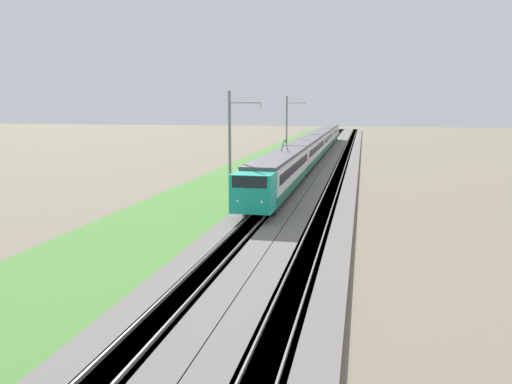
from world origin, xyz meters
TOP-DOWN VIEW (x-y plane):
  - ballast_main at (50.00, 0.00)m, footprint 240.00×4.40m
  - ballast_adjacent at (50.00, -4.36)m, footprint 240.00×4.40m
  - track_main at (50.00, 0.00)m, footprint 240.00×1.57m
  - track_adjacent at (50.00, -4.36)m, footprint 240.00×1.57m
  - grass_verge at (50.00, 6.17)m, footprint 240.00×9.30m
  - passenger_train at (72.01, 0.00)m, footprint 86.49×2.88m
  - catenary_mast_mid at (34.94, 2.95)m, footprint 0.22×2.56m
  - catenary_mast_far at (64.02, 2.95)m, footprint 0.22×2.56m

SIDE VIEW (x-z plane):
  - grass_verge at x=50.00m, z-range 0.00..0.12m
  - ballast_main at x=50.00m, z-range 0.00..0.30m
  - ballast_adjacent at x=50.00m, z-range 0.00..0.30m
  - track_main at x=50.00m, z-range -0.07..0.38m
  - track_adjacent at x=50.00m, z-range -0.07..0.38m
  - passenger_train at x=72.01m, z-range -0.17..4.71m
  - catenary_mast_mid at x=34.94m, z-range 0.14..9.17m
  - catenary_mast_far at x=64.02m, z-range 0.15..9.36m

